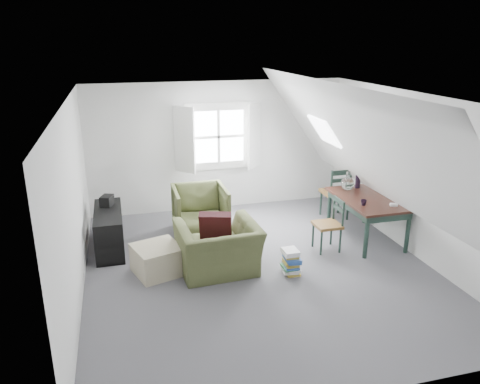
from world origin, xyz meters
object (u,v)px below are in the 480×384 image
object	(u,v)px
dining_table	(367,203)
armchair_near	(218,271)
ottoman	(158,260)
magazine_stack	(291,262)
armchair_far	(201,232)
dining_chair_near	(329,224)
dining_chair_far	(336,192)
media_shelf	(109,233)

from	to	relation	value
dining_table	armchair_near	bearing A→B (deg)	-166.45
ottoman	magazine_stack	bearing A→B (deg)	-15.45
ottoman	armchair_near	bearing A→B (deg)	-12.52
armchair_far	dining_chair_near	size ratio (longest dim) A/B	1.08
dining_table	dining_chair_far	xyz separation A→B (m)	(-0.07, 1.02, -0.12)
dining_table	dining_chair_near	distance (m)	0.84
armchair_near	dining_chair_far	distance (m)	3.06
ottoman	dining_chair_far	world-z (taller)	dining_chair_far
armchair_far	magazine_stack	bearing A→B (deg)	-60.93
dining_chair_far	magazine_stack	distance (m)	2.46
armchair_far	media_shelf	xyz separation A→B (m)	(-1.54, -0.33, 0.30)
armchair_near	dining_chair_near	distance (m)	1.95
dining_chair_far	magazine_stack	bearing A→B (deg)	29.65
ottoman	magazine_stack	xyz separation A→B (m)	(1.87, -0.52, -0.03)
media_shelf	armchair_far	bearing A→B (deg)	15.68
ottoman	dining_chair_near	bearing A→B (deg)	1.93
armchair_near	dining_table	xyz separation A→B (m)	(2.67, 0.51, 0.64)
dining_chair_far	media_shelf	distance (m)	4.15
armchair_far	dining_table	distance (m)	2.90
ottoman	magazine_stack	world-z (taller)	ottoman
dining_chair_near	dining_chair_far	bearing A→B (deg)	145.50
dining_chair_far	magazine_stack	xyz separation A→B (m)	(-1.59, -1.85, -0.33)
dining_table	media_shelf	xyz separation A→B (m)	(-4.19, 0.66, -0.34)
dining_chair_far	media_shelf	size ratio (longest dim) A/B	0.77
media_shelf	magazine_stack	bearing A→B (deg)	-26.75
dining_table	dining_chair_far	world-z (taller)	dining_chair_far
armchair_near	media_shelf	xyz separation A→B (m)	(-1.53, 1.17, 0.30)
armchair_far	magazine_stack	world-z (taller)	armchair_far
armchair_far	media_shelf	bearing A→B (deg)	-167.66
armchair_far	media_shelf	world-z (taller)	media_shelf
ottoman	media_shelf	xyz separation A→B (m)	(-0.67, 0.98, 0.08)
armchair_far	dining_chair_far	size ratio (longest dim) A/B	0.93
dining_chair_far	armchair_near	bearing A→B (deg)	10.72
dining_chair_far	dining_chair_near	bearing A→B (deg)	40.29
media_shelf	dining_chair_near	bearing A→B (deg)	-10.82
dining_chair_near	magazine_stack	bearing A→B (deg)	-59.60
armchair_near	armchair_far	bearing A→B (deg)	-93.95
armchair_near	dining_chair_far	size ratio (longest dim) A/B	1.15
dining_chair_far	magazine_stack	size ratio (longest dim) A/B	2.69
dining_chair_near	media_shelf	bearing A→B (deg)	-109.10
media_shelf	dining_chair_far	bearing A→B (deg)	8.72
dining_chair_far	dining_chair_near	distance (m)	1.44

